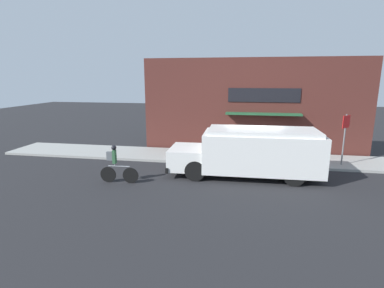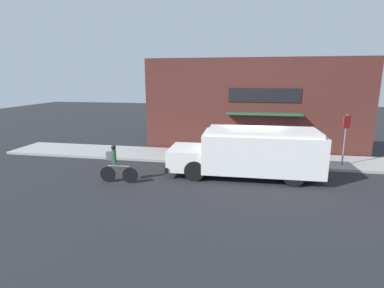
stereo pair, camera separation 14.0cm
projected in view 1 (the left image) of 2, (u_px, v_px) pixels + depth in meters
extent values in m
plane|color=#232326|center=(252.00, 167.00, 14.85)|extent=(70.00, 70.00, 0.00)
cube|color=#999993|center=(252.00, 159.00, 16.15)|extent=(28.00, 2.75, 0.13)
cube|color=#4C231E|center=(253.00, 107.00, 17.09)|extent=(12.85, 0.18, 5.44)
cube|color=black|center=(264.00, 95.00, 16.75)|extent=(3.97, 0.05, 0.78)
cube|color=#235633|center=(263.00, 114.00, 16.72)|extent=(4.17, 0.58, 0.10)
cube|color=white|center=(262.00, 152.00, 13.17)|extent=(5.11, 2.37, 1.68)
cube|color=white|center=(188.00, 157.00, 13.75)|extent=(1.60, 2.11, 0.92)
cube|color=white|center=(263.00, 131.00, 12.97)|extent=(4.70, 2.18, 0.18)
cube|color=black|center=(172.00, 164.00, 13.94)|extent=(0.17, 2.22, 0.24)
cube|color=red|center=(231.00, 142.00, 14.70)|extent=(0.03, 0.44, 0.44)
cylinder|color=black|center=(201.00, 159.00, 14.69)|extent=(0.88, 0.28, 0.87)
cylinder|color=black|center=(195.00, 171.00, 12.82)|extent=(0.88, 0.28, 0.87)
cylinder|color=black|center=(287.00, 162.00, 14.07)|extent=(0.88, 0.28, 0.87)
cylinder|color=black|center=(294.00, 176.00, 12.20)|extent=(0.88, 0.28, 0.87)
cylinder|color=black|center=(131.00, 175.00, 12.52)|extent=(0.68, 0.08, 0.67)
cylinder|color=black|center=(108.00, 175.00, 12.64)|extent=(0.68, 0.08, 0.67)
cylinder|color=#999EA3|center=(119.00, 166.00, 12.50)|extent=(0.93, 0.09, 0.04)
cylinder|color=#999EA3|center=(115.00, 165.00, 12.50)|extent=(0.04, 0.04, 0.12)
cube|color=#2D5B38|center=(114.00, 157.00, 12.43)|extent=(0.13, 0.21, 0.56)
sphere|color=black|center=(114.00, 148.00, 12.34)|extent=(0.21, 0.21, 0.21)
cube|color=#565B60|center=(110.00, 156.00, 12.45)|extent=(0.27, 0.15, 0.36)
cylinder|color=slate|center=(344.00, 140.00, 14.54)|extent=(0.07, 0.07, 2.50)
cube|color=red|center=(346.00, 122.00, 14.29)|extent=(0.45, 0.45, 0.60)
cylinder|color=slate|center=(261.00, 148.00, 16.53)|extent=(0.58, 0.58, 0.85)
cylinder|color=black|center=(261.00, 140.00, 16.43)|extent=(0.59, 0.59, 0.04)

